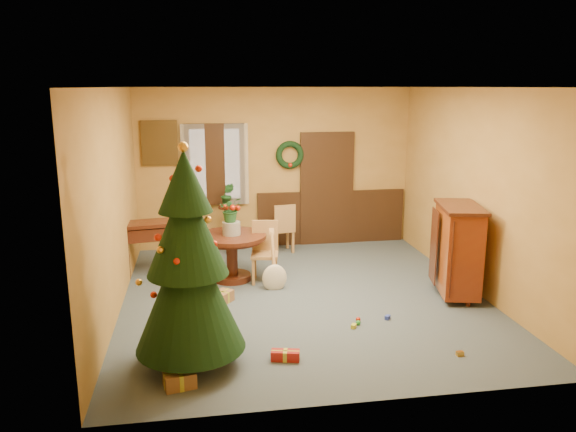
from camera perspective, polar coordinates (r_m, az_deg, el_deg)
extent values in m
plane|color=#36404E|center=(8.02, 1.57, -8.25)|extent=(5.50, 5.50, 0.00)
plane|color=silver|center=(7.47, 1.71, 12.94)|extent=(5.50, 5.50, 0.00)
plane|color=olive|center=(10.29, -1.26, 4.87)|extent=(5.00, 0.00, 5.00)
plane|color=olive|center=(5.02, 7.58, -4.01)|extent=(5.00, 0.00, 5.00)
plane|color=olive|center=(7.56, -17.31, 1.29)|extent=(0.00, 5.50, 5.50)
plane|color=olive|center=(8.45, 18.55, 2.39)|extent=(0.00, 5.50, 5.50)
cube|color=black|center=(10.63, 4.41, -0.12)|extent=(2.80, 0.06, 1.00)
cube|color=black|center=(10.48, 3.95, 2.78)|extent=(1.00, 0.08, 2.10)
cube|color=white|center=(10.52, 3.90, 2.54)|extent=(0.80, 0.03, 1.90)
cube|color=black|center=(10.14, -7.42, 5.21)|extent=(1.05, 0.08, 1.45)
cube|color=white|center=(10.17, -7.42, 5.23)|extent=(0.88, 0.03, 1.25)
cube|color=white|center=(10.08, -9.57, 5.10)|extent=(0.42, 0.02, 1.45)
cube|color=white|center=(10.11, -5.24, 5.24)|extent=(0.42, 0.02, 1.45)
torus|color=black|center=(10.22, 0.19, 6.23)|extent=(0.51, 0.11, 0.51)
cube|color=#4C3819|center=(10.11, -12.91, 7.26)|extent=(0.62, 0.05, 0.78)
cube|color=gray|center=(10.14, -12.90, 7.28)|extent=(0.48, 0.02, 0.62)
cylinder|color=black|center=(8.54, -5.75, -2.07)|extent=(1.05, 1.05, 0.06)
cylinder|color=black|center=(8.56, -5.74, -2.44)|extent=(0.94, 0.94, 0.04)
cylinder|color=black|center=(8.64, -5.70, -4.24)|extent=(0.17, 0.17, 0.58)
cylinder|color=black|center=(8.73, -5.65, -6.18)|extent=(0.56, 0.56, 0.09)
cylinder|color=slate|center=(8.51, -5.77, -1.24)|extent=(0.27, 0.27, 0.20)
imported|color=#1E4C23|center=(8.44, -5.81, 0.69)|extent=(0.35, 0.30, 0.39)
cube|color=#A67442|center=(8.51, -2.38, -3.96)|extent=(0.46, 0.46, 0.05)
cube|color=#A67442|center=(8.61, -2.34, -1.97)|extent=(0.40, 0.10, 0.47)
cube|color=#A67442|center=(8.72, -1.26, -5.05)|extent=(0.05, 0.05, 0.41)
cube|color=#A67442|center=(8.74, -3.38, -5.04)|extent=(0.05, 0.05, 0.41)
cube|color=#A67442|center=(8.41, -1.32, -5.74)|extent=(0.05, 0.05, 0.41)
cube|color=#A67442|center=(8.43, -3.52, -5.72)|extent=(0.05, 0.05, 0.41)
cube|color=#A67442|center=(10.05, -0.62, -1.35)|extent=(0.44, 0.44, 0.05)
cube|color=#A67442|center=(9.83, -0.32, -0.19)|extent=(0.39, 0.10, 0.46)
cube|color=#A67442|center=(9.92, -1.20, -2.84)|extent=(0.05, 0.05, 0.39)
cube|color=#A67442|center=(10.01, 0.50, -2.69)|extent=(0.05, 0.05, 0.39)
cube|color=#A67442|center=(10.21, -1.72, -2.38)|extent=(0.05, 0.05, 0.39)
cube|color=#A67442|center=(10.30, -0.06, -2.24)|extent=(0.05, 0.05, 0.39)
cylinder|color=black|center=(9.95, -6.07, -1.54)|extent=(0.10, 0.10, 0.84)
cylinder|color=black|center=(9.86, -6.13, 0.88)|extent=(0.34, 0.34, 0.03)
imported|color=#19471E|center=(9.81, -6.16, 2.16)|extent=(0.25, 0.21, 0.42)
cylinder|color=#382111|center=(6.25, -9.75, -13.63)|extent=(0.15, 0.15, 0.25)
cone|color=black|center=(5.95, -10.04, -7.01)|extent=(1.16, 1.16, 1.37)
cone|color=black|center=(5.76, -10.29, -1.11)|extent=(0.84, 0.84, 1.00)
cone|color=black|center=(5.67, -10.48, 3.53)|extent=(0.55, 0.55, 0.63)
sphere|color=gold|center=(5.62, -10.62, 6.91)|extent=(0.11, 0.11, 0.11)
cube|color=black|center=(9.04, -13.65, -0.74)|extent=(1.01, 0.60, 0.06)
cube|color=black|center=(9.08, -13.60, -1.63)|extent=(0.95, 0.55, 0.20)
cube|color=black|center=(9.19, -16.01, -3.40)|extent=(0.10, 0.34, 0.78)
cube|color=black|center=(9.13, -10.99, -3.24)|extent=(0.10, 0.34, 0.78)
cube|color=#58130A|center=(8.23, 16.86, -3.30)|extent=(0.68, 1.05, 1.20)
cube|color=black|center=(8.08, 17.14, 0.88)|extent=(0.75, 1.12, 0.05)
cylinder|color=black|center=(8.09, 17.82, -8.39)|extent=(0.07, 0.07, 0.09)
cylinder|color=black|center=(8.77, 15.43, -6.55)|extent=(0.07, 0.07, 0.09)
cube|color=brown|center=(5.89, -10.95, -15.97)|extent=(0.34, 0.28, 0.16)
cube|color=gold|center=(5.89, -10.95, -15.97)|extent=(0.31, 0.10, 0.16)
cube|color=gold|center=(5.89, -10.95, -15.97)|extent=(0.09, 0.23, 0.16)
cube|color=maroon|center=(6.36, -8.59, -13.15)|extent=(0.30, 0.30, 0.24)
cube|color=gold|center=(6.36, -8.59, -13.15)|extent=(0.24, 0.11, 0.24)
cube|color=gold|center=(6.36, -8.59, -13.15)|extent=(0.11, 0.24, 0.24)
cube|color=brown|center=(7.87, -6.64, -8.17)|extent=(0.33, 0.35, 0.15)
cube|color=gold|center=(7.87, -6.64, -8.17)|extent=(0.20, 0.25, 0.16)
cube|color=gold|center=(7.87, -6.64, -8.17)|extent=(0.18, 0.16, 0.16)
cube|color=maroon|center=(6.29, -0.28, -13.97)|extent=(0.33, 0.19, 0.11)
cube|color=gold|center=(6.29, -0.28, -13.97)|extent=(0.31, 0.09, 0.11)
cube|color=gold|center=(6.29, -0.28, -13.97)|extent=(0.07, 0.14, 0.11)
cube|color=#2639A7|center=(7.41, 10.08, -10.10)|extent=(0.09, 0.09, 0.05)
sphere|color=#25892B|center=(7.19, 7.15, -10.70)|extent=(0.06, 0.06, 0.06)
cube|color=gold|center=(7.10, 6.69, -11.05)|extent=(0.09, 0.09, 0.05)
sphere|color=red|center=(7.28, 7.14, -10.39)|extent=(0.06, 0.06, 0.06)
cube|color=gold|center=(6.67, 17.06, -13.21)|extent=(0.09, 0.06, 0.05)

